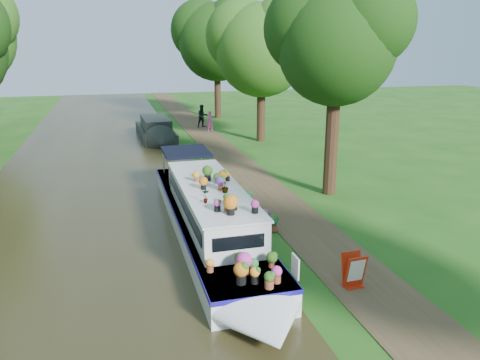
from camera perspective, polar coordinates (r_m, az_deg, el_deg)
name	(u,v)px	position (r m, az deg, el deg)	size (l,w,h in m)	color
ground	(269,226)	(16.99, 3.54, -5.66)	(100.00, 100.00, 0.00)	#1E5114
canal_water	(96,244)	(16.20, -17.17, -7.48)	(10.00, 100.00, 0.02)	#2C2813
towpath	(300,223)	(17.38, 7.31, -5.19)	(2.20, 100.00, 0.03)	#493822
plant_boat	(211,216)	(15.53, -3.53, -4.42)	(2.29, 13.52, 2.29)	white
tree_near_overhang	(336,37)	(20.08, 11.65, 16.70)	(5.52, 5.28, 8.99)	black
tree_near_mid	(261,43)	(31.50, 2.61, 16.39)	(6.90, 6.60, 9.40)	black
tree_near_far	(216,36)	(42.01, -2.89, 17.16)	(7.59, 7.26, 10.30)	black
second_boat	(156,130)	(33.08, -10.21, 5.97)	(2.35, 7.65, 1.47)	black
sandwich_board	(354,272)	(13.14, 13.69, -10.81)	(0.59, 0.49, 0.93)	red
pedestrian_pink	(210,121)	(35.32, -3.64, 7.15)	(0.55, 0.36, 1.52)	#E25D88
pedestrian_dark	(202,116)	(37.26, -4.61, 7.79)	(0.86, 0.67, 1.77)	black
verge_plant	(237,185)	(21.08, -0.34, -0.64)	(0.38, 0.33, 0.42)	#22601C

